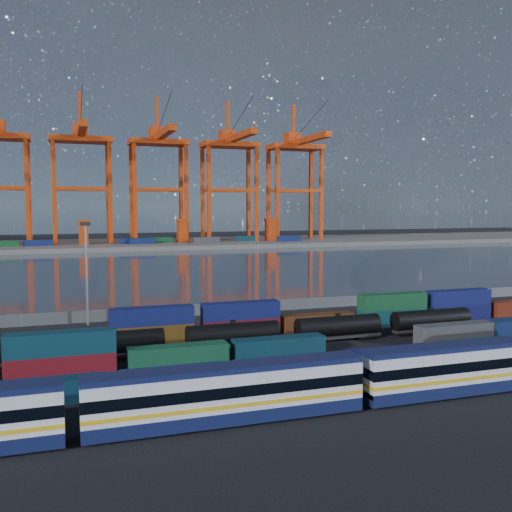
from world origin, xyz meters
name	(u,v)px	position (x,y,z in m)	size (l,w,h in m)	color
ground	(327,348)	(0.00, 0.00, 0.00)	(700.00, 700.00, 0.00)	black
harbor_water	(179,268)	(0.00, 105.00, 0.01)	(700.00, 700.00, 0.00)	#303945
far_quay	(137,244)	(0.00, 210.00, 1.00)	(700.00, 70.00, 2.00)	#514F4C
distant_mountains	(98,134)	(63.02, 1600.00, 220.29)	(2470.00, 1100.00, 520.00)	#1E2630
passenger_train	(228,394)	(-19.99, -21.69, 2.65)	(76.89, 3.07, 5.27)	silver
container_row_south	(389,355)	(2.73, -11.00, 1.62)	(126.67, 2.22, 4.74)	#424548
container_row_mid	(320,340)	(-2.21, -2.44, 1.76)	(141.36, 2.43, 5.17)	#414346
container_row_north	(286,318)	(-1.70, 10.78, 2.16)	(127.60, 2.36, 5.03)	navy
tanker_string	(175,339)	(-20.01, 3.20, 1.99)	(90.43, 2.78, 3.97)	black
waterfront_fence	(260,306)	(0.00, 28.00, 1.00)	(160.12, 0.12, 2.20)	#595B5E
yard_light_mast	(86,268)	(-30.00, 26.00, 9.30)	(1.60, 0.40, 16.60)	slate
gantry_cranes	(121,153)	(-7.50, 203.11, 43.61)	(202.36, 52.54, 71.14)	red
quay_containers	(116,241)	(-11.00, 195.46, 3.30)	(172.58, 10.99, 2.60)	navy
straddle_carriers	(134,231)	(-2.50, 200.00, 7.82)	(140.00, 7.00, 11.10)	red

